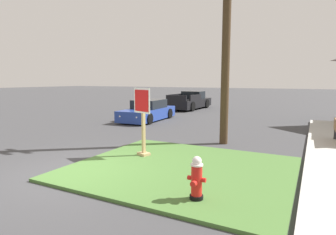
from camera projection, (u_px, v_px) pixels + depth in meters
ground_plane at (73, 173)px, 7.44m from camera, size 160.00×160.00×0.00m
grass_corner_patch at (181, 168)px, 7.73m from camera, size 5.76×5.10×0.08m
fire_hydrant at (197, 179)px, 5.59m from camera, size 0.38×0.34×0.88m
stop_sign at (143, 122)px, 8.79m from camera, size 0.74×0.38×2.12m
manhole_cover at (130, 147)px, 10.38m from camera, size 0.70×0.70×0.02m
parked_sedan_blue at (148, 111)px, 17.19m from camera, size 2.07×4.54×1.25m
pickup_truck_black at (190, 102)px, 23.85m from camera, size 2.17×5.16×1.48m
utility_pole at (227, 22)px, 10.31m from camera, size 1.47×0.31×8.83m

